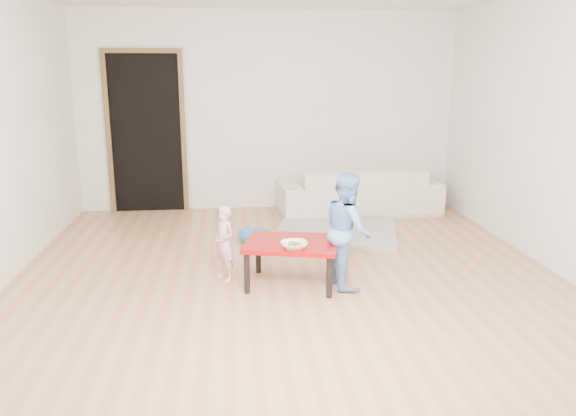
{
  "coord_description": "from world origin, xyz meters",
  "views": [
    {
      "loc": [
        -0.48,
        -5.03,
        1.86
      ],
      "look_at": [
        0.0,
        -0.2,
        0.65
      ],
      "focal_mm": 35.0,
      "sensor_mm": 36.0,
      "label": 1
    }
  ],
  "objects": [
    {
      "name": "broccoli",
      "position": [
        0.01,
        -0.59,
        0.43
      ],
      "size": [
        0.12,
        0.12,
        0.06
      ],
      "primitive_type": null,
      "color": "#2D5919",
      "rests_on": "red_table"
    },
    {
      "name": "basin",
      "position": [
        -0.26,
        0.88,
        0.06
      ],
      "size": [
        0.37,
        0.37,
        0.12
      ],
      "primitive_type": "imported",
      "color": "#306EB6",
      "rests_on": "floor"
    },
    {
      "name": "bowl",
      "position": [
        0.01,
        -0.59,
        0.43
      ],
      "size": [
        0.22,
        0.22,
        0.05
      ],
      "primitive_type": "imported",
      "color": "white",
      "rests_on": "red_table"
    },
    {
      "name": "doorway",
      "position": [
        -1.6,
        2.48,
        1.02
      ],
      "size": [
        1.02,
        0.08,
        2.11
      ],
      "primitive_type": null,
      "color": "brown",
      "rests_on": "back_wall"
    },
    {
      "name": "cushion",
      "position": [
        0.75,
        1.88,
        0.46
      ],
      "size": [
        0.49,
        0.45,
        0.12
      ],
      "primitive_type": "cube",
      "rotation": [
        0.0,
        0.0,
        -0.14
      ],
      "color": "orange",
      "rests_on": "sofa"
    },
    {
      "name": "child_pink",
      "position": [
        -0.57,
        -0.22,
        0.34
      ],
      "size": [
        0.28,
        0.3,
        0.68
      ],
      "primitive_type": "imported",
      "rotation": [
        0.0,
        0.0,
        -0.95
      ],
      "color": "pink",
      "rests_on": "floor"
    },
    {
      "name": "floor",
      "position": [
        0.0,
        0.0,
        0.0
      ],
      "size": [
        5.0,
        5.0,
        0.01
      ],
      "primitive_type": "cube",
      "color": "#AC7049",
      "rests_on": "ground"
    },
    {
      "name": "back_wall",
      "position": [
        0.0,
        2.5,
        1.3
      ],
      "size": [
        5.0,
        0.02,
        2.6
      ],
      "primitive_type": "cube",
      "color": "silver",
      "rests_on": "floor"
    },
    {
      "name": "right_wall",
      "position": [
        2.5,
        0.0,
        1.3
      ],
      "size": [
        0.02,
        5.0,
        2.6
      ],
      "primitive_type": "cube",
      "color": "silver",
      "rests_on": "floor"
    },
    {
      "name": "sofa",
      "position": [
        1.16,
        2.05,
        0.3
      ],
      "size": [
        2.13,
        0.95,
        0.61
      ],
      "primitive_type": "imported",
      "rotation": [
        0.0,
        0.0,
        3.21
      ],
      "color": "#EDE7CE",
      "rests_on": "floor"
    },
    {
      "name": "child_blue",
      "position": [
        0.49,
        -0.44,
        0.5
      ],
      "size": [
        0.43,
        0.53,
        1.01
      ],
      "primitive_type": "imported",
      "rotation": [
        0.0,
        0.0,
        1.67
      ],
      "color": "#5E90DB",
      "rests_on": "floor"
    },
    {
      "name": "blanket",
      "position": [
        0.68,
        1.07,
        0.03
      ],
      "size": [
        1.59,
        1.43,
        0.07
      ],
      "primitive_type": null,
      "rotation": [
        0.0,
        0.0,
        -0.26
      ],
      "color": "beige",
      "rests_on": "floor"
    },
    {
      "name": "red_table",
      "position": [
        0.01,
        -0.39,
        0.2
      ],
      "size": [
        0.92,
        0.77,
        0.4
      ],
      "primitive_type": null,
      "rotation": [
        0.0,
        0.0,
        -0.24
      ],
      "color": "#910708",
      "rests_on": "floor"
    }
  ]
}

